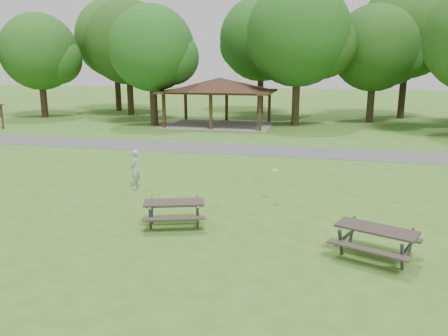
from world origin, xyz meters
TOP-DOWN VIEW (x-y plane):
  - ground at (0.00, 0.00)m, footprint 160.00×160.00m
  - asphalt_path at (0.00, 14.00)m, footprint 120.00×3.20m
  - pavilion at (-4.00, 24.00)m, footprint 8.60×7.01m
  - tree_row_b at (-20.92, 25.53)m, footprint 7.14×6.80m
  - tree_row_c at (-13.90, 29.03)m, footprint 8.19×7.80m
  - tree_row_d at (-8.92, 22.53)m, footprint 6.93×6.60m
  - tree_row_e at (2.10, 25.03)m, footprint 8.40×8.00m
  - tree_row_f at (8.09, 28.53)m, footprint 7.35×7.00m
  - tree_deep_a at (-16.90, 32.53)m, footprint 8.40×8.00m
  - tree_deep_b at (-1.90, 33.03)m, footprint 8.40×8.00m
  - tree_deep_c at (11.10, 32.03)m, footprint 8.82×8.40m
  - picnic_table_middle at (0.00, 1.63)m, footprint 2.17×1.94m
  - picnic_table_far at (5.69, 0.56)m, footprint 2.38×2.17m
  - frisbee_in_flight at (2.69, 4.64)m, footprint 0.32×0.32m
  - frisbee_thrower at (-2.91, 5.26)m, footprint 0.52×0.64m

SIDE VIEW (x-z plane):
  - ground at x=0.00m, z-range 0.00..0.00m
  - asphalt_path at x=0.00m, z-range 0.00..0.02m
  - picnic_table_middle at x=0.00m, z-range 0.19..0.97m
  - picnic_table_far at x=5.69m, z-range 0.20..1.04m
  - frisbee_thrower at x=-2.91m, z-range 0.00..1.52m
  - frisbee_in_flight at x=2.69m, z-range 1.15..1.17m
  - pavilion at x=-4.00m, z-range 1.18..4.94m
  - tree_row_b at x=-20.92m, z-range 1.03..10.30m
  - tree_row_d at x=-8.92m, z-range 1.13..10.41m
  - tree_row_f at x=8.09m, z-range 1.06..10.62m
  - tree_row_c at x=-13.90m, z-range 1.20..11.87m
  - tree_row_e at x=2.10m, z-range 1.27..12.29m
  - tree_deep_b at x=-1.90m, z-range 1.32..12.45m
  - tree_deep_a at x=-16.90m, z-range 1.44..12.82m
  - tree_deep_c at x=11.10m, z-range 1.49..13.39m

